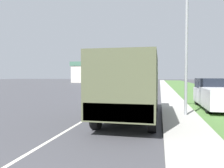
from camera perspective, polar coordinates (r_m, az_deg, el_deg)
ground_plane at (r=40.98m, az=7.45°, el=-0.77°), size 180.00×180.00×0.00m
lane_centre_stripe at (r=40.98m, az=7.45°, el=-0.77°), size 0.12×120.00×0.00m
sidewalk_right at (r=40.84m, az=13.75°, el=-0.74°), size 1.80×120.00×0.12m
grass_strip_right at (r=41.19m, az=19.88°, el=-0.85°), size 7.00×120.00×0.02m
military_truck at (r=10.40m, az=4.94°, el=-0.30°), size 2.46×7.24×3.00m
car_nearest_ahead at (r=23.67m, az=-0.13°, el=-1.23°), size 1.86×4.18×1.54m
car_second_ahead at (r=35.32m, az=9.30°, el=-0.22°), size 1.95×4.81×1.39m
car_third_ahead at (r=48.61m, az=6.51°, el=0.46°), size 1.88×4.21×1.44m
pickup_truck at (r=15.41m, az=25.50°, el=-2.42°), size 1.98×5.66×1.90m
lamp_post at (r=11.67m, az=17.78°, el=11.67°), size 1.69×0.24×6.53m
building_distant at (r=68.99m, az=-3.16°, el=3.10°), size 16.16×10.14×6.34m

